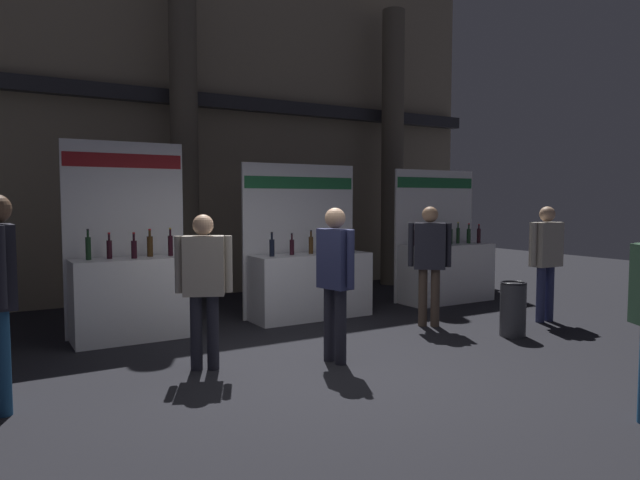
# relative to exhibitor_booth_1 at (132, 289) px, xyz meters

# --- Properties ---
(ground_plane) EXTENTS (26.41, 26.41, 0.00)m
(ground_plane) POSITION_rel_exhibitor_booth_1_xyz_m (1.36, -2.41, -0.63)
(ground_plane) COLOR black
(hall_colonnade) EXTENTS (13.20, 1.10, 6.42)m
(hall_colonnade) POSITION_rel_exhibitor_booth_1_xyz_m (1.36, 2.70, 2.53)
(hall_colonnade) COLOR gray
(hall_colonnade) RESTS_ON ground_plane
(exhibitor_booth_1) EXTENTS (1.52, 0.66, 2.51)m
(exhibitor_booth_1) POSITION_rel_exhibitor_booth_1_xyz_m (0.00, 0.00, 0.00)
(exhibitor_booth_1) COLOR white
(exhibitor_booth_1) RESTS_ON ground_plane
(exhibitor_booth_2) EXTENTS (1.90, 0.66, 2.30)m
(exhibitor_booth_2) POSITION_rel_exhibitor_booth_1_xyz_m (2.58, -0.03, -0.05)
(exhibitor_booth_2) COLOR white
(exhibitor_booth_2) RESTS_ON ground_plane
(exhibitor_booth_3) EXTENTS (1.76, 0.66, 2.28)m
(exhibitor_booth_3) POSITION_rel_exhibitor_booth_1_xyz_m (5.28, -0.06, -0.04)
(exhibitor_booth_3) COLOR white
(exhibitor_booth_3) RESTS_ON ground_plane
(trash_bin) EXTENTS (0.33, 0.33, 0.71)m
(trash_bin) POSITION_rel_exhibitor_booth_1_xyz_m (4.26, -2.39, -0.28)
(trash_bin) COLOR #38383D
(trash_bin) RESTS_ON ground_plane
(visitor_0) EXTENTS (0.62, 0.25, 1.67)m
(visitor_0) POSITION_rel_exhibitor_booth_1_xyz_m (5.35, -2.03, 0.37)
(visitor_0) COLOR navy
(visitor_0) RESTS_ON ground_plane
(visitor_2) EXTENTS (0.48, 0.45, 1.67)m
(visitor_2) POSITION_rel_exhibitor_booth_1_xyz_m (3.71, -1.40, 0.37)
(visitor_2) COLOR #47382D
(visitor_2) RESTS_ON ground_plane
(visitor_5) EXTENTS (0.54, 0.36, 1.61)m
(visitor_5) POSITION_rel_exhibitor_booth_1_xyz_m (0.34, -1.75, 0.32)
(visitor_5) COLOR #23232D
(visitor_5) RESTS_ON ground_plane
(visitor_6) EXTENTS (0.27, 0.55, 1.68)m
(visitor_6) POSITION_rel_exhibitor_booth_1_xyz_m (1.64, -2.23, 0.36)
(visitor_6) COLOR #23232D
(visitor_6) RESTS_ON ground_plane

